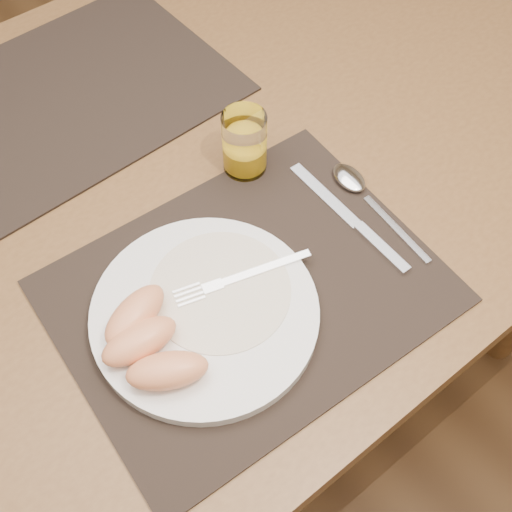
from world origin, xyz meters
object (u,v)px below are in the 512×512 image
object	(u,v)px
plate	(205,313)
spoon	(356,185)
table	(172,211)
placemat_near	(248,291)
knife	(357,225)
juice_glass	(245,145)
placemat_far	(75,93)
fork	(232,280)

from	to	relation	value
plate	spoon	distance (m)	0.28
table	placemat_near	size ratio (longest dim) A/B	3.11
knife	spoon	bearing A→B (deg)	48.99
knife	juice_glass	world-z (taller)	juice_glass
placemat_near	knife	xyz separation A→B (m)	(0.17, -0.01, 0.00)
placemat_far	spoon	distance (m)	0.45
juice_glass	plate	bearing A→B (deg)	-138.78
placemat_far	plate	bearing A→B (deg)	-98.82
fork	juice_glass	world-z (taller)	juice_glass
placemat_far	placemat_near	bearing A→B (deg)	-90.78
spoon	juice_glass	distance (m)	0.16
table	fork	xyz separation A→B (m)	(-0.04, -0.21, 0.11)
fork	spoon	size ratio (longest dim) A/B	0.90
placemat_near	knife	distance (m)	0.17
placemat_near	fork	xyz separation A→B (m)	(-0.01, 0.01, 0.02)
spoon	juice_glass	bearing A→B (deg)	127.08
table	placemat_near	world-z (taller)	placemat_near
plate	spoon	world-z (taller)	plate
placemat_near	fork	distance (m)	0.03
plate	fork	size ratio (longest dim) A/B	1.56
placemat_far	table	bearing A→B (deg)	-84.90
placemat_far	plate	distance (m)	0.44
placemat_near	juice_glass	bearing A→B (deg)	53.43
table	plate	distance (m)	0.25
placemat_far	fork	world-z (taller)	fork
plate	knife	xyz separation A→B (m)	(0.23, -0.01, -0.01)
placemat_far	juice_glass	world-z (taller)	juice_glass
table	juice_glass	size ratio (longest dim) A/B	15.31
fork	placemat_near	bearing A→B (deg)	-48.06
knife	spoon	distance (m)	0.07
plate	fork	bearing A→B (deg)	13.90
placemat_far	juice_glass	bearing A→B (deg)	-67.65
table	placemat_far	bearing A→B (deg)	95.10
spoon	placemat_far	bearing A→B (deg)	117.37
plate	juice_glass	world-z (taller)	juice_glass
table	juice_glass	world-z (taller)	juice_glass
placemat_near	spoon	world-z (taller)	spoon
placemat_far	fork	distance (m)	0.43
juice_glass	table	bearing A→B (deg)	148.53
juice_glass	fork	bearing A→B (deg)	-132.12
placemat_far	fork	bearing A→B (deg)	-92.57
spoon	placemat_near	bearing A→B (deg)	-170.05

